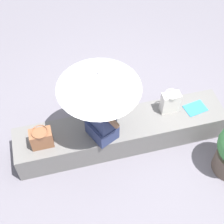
% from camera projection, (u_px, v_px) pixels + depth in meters
% --- Properties ---
extents(ground_plane, '(14.00, 14.00, 0.00)m').
position_uv_depth(ground_plane, '(121.00, 141.00, 4.66)').
color(ground_plane, slate).
extents(stone_bench, '(2.79, 0.54, 0.41)m').
position_uv_depth(stone_bench, '(121.00, 133.00, 4.50)').
color(stone_bench, slate).
rests_on(stone_bench, ground).
extents(person_seated, '(0.40, 0.51, 0.90)m').
position_uv_depth(person_seated, '(102.00, 116.00, 3.93)').
color(person_seated, navy).
rests_on(person_seated, stone_bench).
extents(parasol, '(0.95, 0.95, 1.03)m').
position_uv_depth(parasol, '(99.00, 81.00, 3.57)').
color(parasol, '#B7B7BC').
rests_on(parasol, stone_bench).
extents(handbag_black, '(0.27, 0.20, 0.27)m').
position_uv_depth(handbag_black, '(41.00, 138.00, 4.04)').
color(handbag_black, brown).
rests_on(handbag_black, stone_bench).
extents(tote_bag_canvas, '(0.24, 0.18, 0.33)m').
position_uv_depth(tote_bag_canvas, '(170.00, 102.00, 4.35)').
color(tote_bag_canvas, silver).
rests_on(tote_bag_canvas, stone_bench).
extents(magazine, '(0.31, 0.25, 0.01)m').
position_uv_depth(magazine, '(195.00, 108.00, 4.49)').
color(magazine, '#339ED1').
rests_on(magazine, stone_bench).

